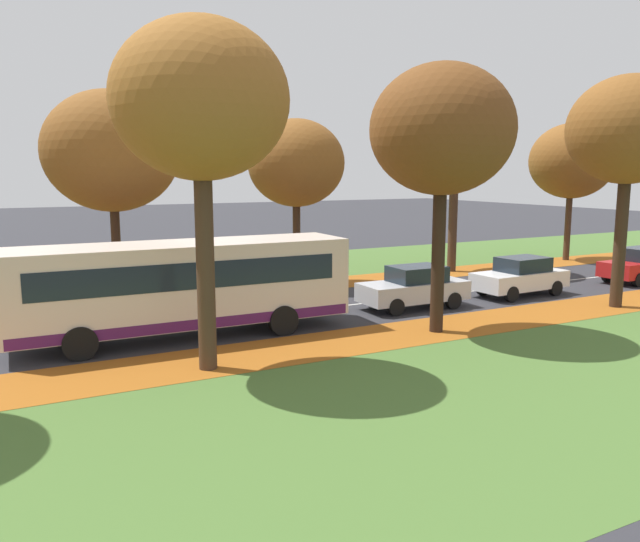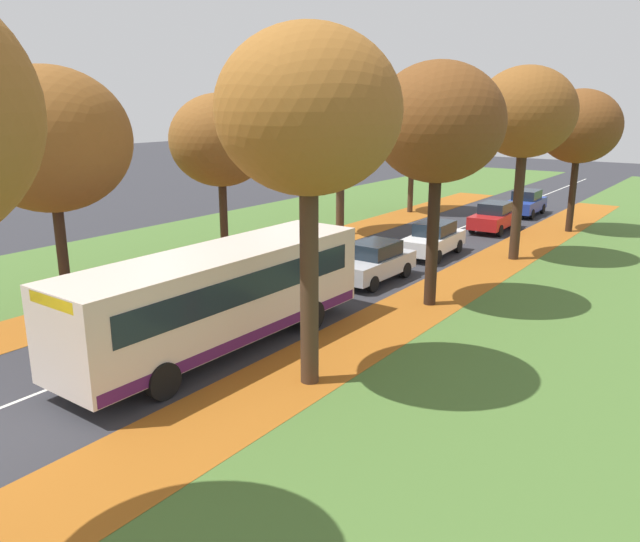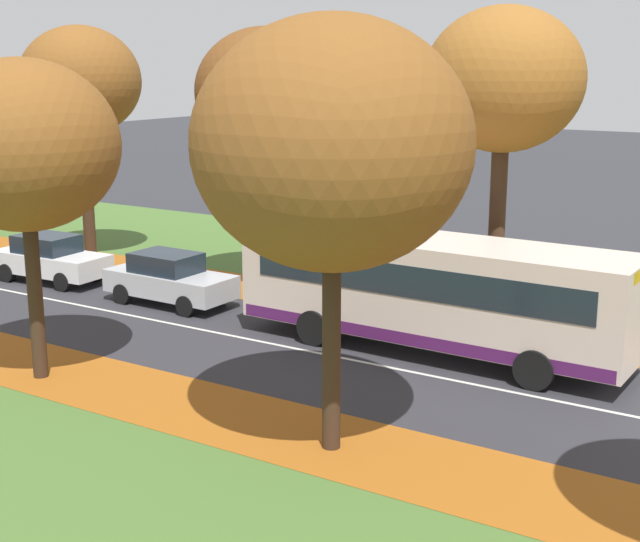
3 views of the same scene
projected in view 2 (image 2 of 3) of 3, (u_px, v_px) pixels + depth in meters
name	position (u px, v px, depth m)	size (l,w,h in m)	color
grass_verge_left	(226.00, 238.00, 33.74)	(12.00, 90.00, 0.01)	#476B2D
leaf_litter_left	(206.00, 275.00, 26.45)	(2.80, 60.00, 0.00)	#9E5619
grass_verge_right	(582.00, 298.00, 23.41)	(12.00, 90.00, 0.01)	#476B2D
leaf_litter_right	(397.00, 317.00, 21.28)	(2.80, 60.00, 0.00)	#9E5619
road_centre_line	(372.00, 263.00, 28.58)	(0.12, 80.00, 0.01)	silver
tree_left_near	(50.00, 140.00, 20.01)	(5.18, 5.18, 8.27)	#382619
tree_left_mid	(221.00, 141.00, 26.56)	(4.36, 4.36, 7.51)	#382619
tree_left_far	(341.00, 107.00, 32.99)	(4.98, 4.98, 9.17)	#422D1E
tree_left_distant	(413.00, 124.00, 40.28)	(4.79, 4.79, 7.93)	#422D1E
tree_right_near	(308.00, 113.00, 14.61)	(4.43, 4.43, 8.91)	#422D1E
tree_right_mid	(438.00, 124.00, 21.02)	(4.52, 4.52, 8.48)	black
tree_right_far	(525.00, 113.00, 27.52)	(4.45, 4.45, 8.70)	#382619
tree_right_distant	(579.00, 127.00, 33.98)	(4.44, 4.44, 7.84)	black
bus	(220.00, 294.00, 18.17)	(2.80, 10.44, 2.98)	beige
car_silver_lead	(374.00, 262.00, 25.44)	(1.83, 4.23, 1.62)	#B7BABF
car_white_following	(433.00, 239.00, 29.68)	(1.93, 4.27, 1.62)	silver
car_red_third_in_line	(494.00, 217.00, 35.48)	(1.90, 4.26, 1.62)	#B21919
car_blue_fourth_in_line	(526.00, 203.00, 40.48)	(1.90, 4.26, 1.62)	#233D9E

